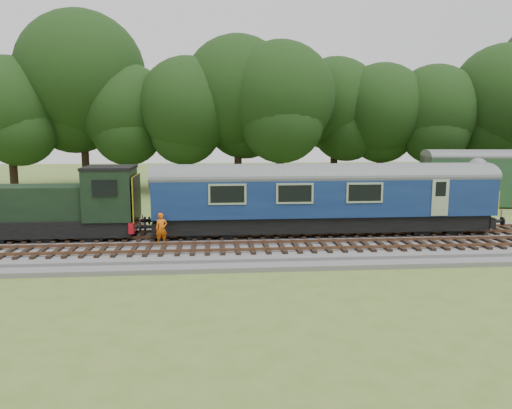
{
  "coord_description": "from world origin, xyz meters",
  "views": [
    {
      "loc": [
        -1.74,
        -24.66,
        6.1
      ],
      "look_at": [
        0.42,
        1.4,
        2.0
      ],
      "focal_mm": 35.0,
      "sensor_mm": 36.0,
      "label": 1
    }
  ],
  "objects": [
    {
      "name": "ballast",
      "position": [
        0.0,
        0.0,
        0.17
      ],
      "size": [
        70.0,
        7.0,
        0.35
      ],
      "primitive_type": "cube",
      "color": "#4C4C4F",
      "rests_on": "ground"
    },
    {
      "name": "tree_line",
      "position": [
        0.0,
        22.0,
        0.0
      ],
      "size": [
        70.0,
        8.0,
        18.0
      ],
      "primitive_type": null,
      "color": "black",
      "rests_on": "ground"
    },
    {
      "name": "shed",
      "position": [
        15.49,
        11.03,
        1.22
      ],
      "size": [
        2.95,
        2.95,
        2.41
      ],
      "rotation": [
        0.0,
        0.0,
        -0.0
      ],
      "color": "#1B3B1D",
      "rests_on": "ground"
    },
    {
      "name": "track_south",
      "position": [
        0.0,
        -1.6,
        0.42
      ],
      "size": [
        67.2,
        2.4,
        0.21
      ],
      "color": "black",
      "rests_on": "ballast"
    },
    {
      "name": "fence",
      "position": [
        0.0,
        4.5,
        0.0
      ],
      "size": [
        64.0,
        0.12,
        1.0
      ],
      "primitive_type": null,
      "color": "#6B6054",
      "rests_on": "ground"
    },
    {
      "name": "track_north",
      "position": [
        0.0,
        1.4,
        0.42
      ],
      "size": [
        67.2,
        2.4,
        0.21
      ],
      "color": "black",
      "rests_on": "ballast"
    },
    {
      "name": "shunter_loco",
      "position": [
        -9.85,
        1.4,
        1.97
      ],
      "size": [
        8.91,
        2.6,
        3.38
      ],
      "color": "black",
      "rests_on": "ground"
    },
    {
      "name": "worker",
      "position": [
        -4.38,
        -0.42,
        1.14
      ],
      "size": [
        0.66,
        0.52,
        1.58
      ],
      "primitive_type": "imported",
      "rotation": [
        0.0,
        0.0,
        0.28
      ],
      "color": "#DF5B0B",
      "rests_on": "ballast"
    },
    {
      "name": "ground",
      "position": [
        0.0,
        0.0,
        0.0
      ],
      "size": [
        120.0,
        120.0,
        0.0
      ],
      "primitive_type": "plane",
      "color": "#4B6826",
      "rests_on": "ground"
    },
    {
      "name": "dmu_railcar",
      "position": [
        4.08,
        1.4,
        2.61
      ],
      "size": [
        18.05,
        2.86,
        3.88
      ],
      "color": "black",
      "rests_on": "ground"
    }
  ]
}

